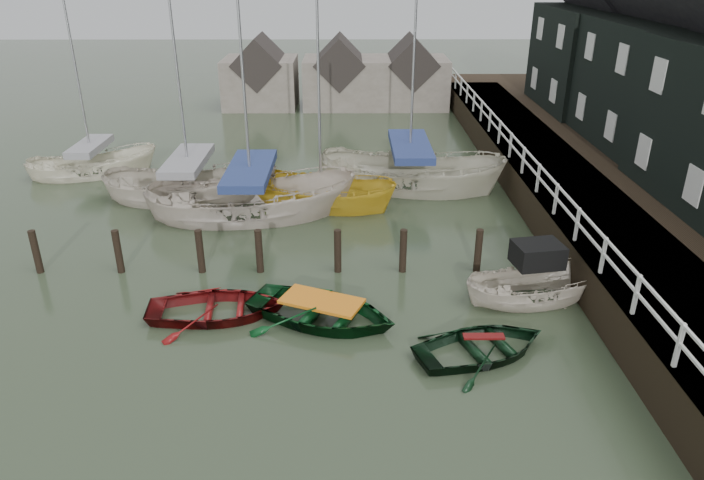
{
  "coord_description": "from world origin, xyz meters",
  "views": [
    {
      "loc": [
        1.54,
        -14.24,
        9.0
      ],
      "look_at": [
        1.63,
        2.28,
        1.4
      ],
      "focal_mm": 32.0,
      "sensor_mm": 36.0,
      "label": 1
    }
  ],
  "objects_px": {
    "sailboat_c": "(321,204)",
    "motorboat": "(534,297)",
    "rowboat_red": "(218,315)",
    "sailboat_e": "(95,173)",
    "rowboat_dkgreen": "(482,354)",
    "rowboat_green": "(322,320)",
    "sailboat_a": "(192,198)",
    "sailboat_d": "(409,186)",
    "sailboat_b": "(253,214)"
  },
  "relations": [
    {
      "from": "sailboat_e",
      "to": "rowboat_red",
      "type": "bearing_deg",
      "value": -165.72
    },
    {
      "from": "rowboat_dkgreen",
      "to": "sailboat_e",
      "type": "height_order",
      "value": "sailboat_e"
    },
    {
      "from": "rowboat_red",
      "to": "sailboat_c",
      "type": "height_order",
      "value": "sailboat_c"
    },
    {
      "from": "sailboat_c",
      "to": "motorboat",
      "type": "bearing_deg",
      "value": -118.27
    },
    {
      "from": "motorboat",
      "to": "sailboat_e",
      "type": "height_order",
      "value": "sailboat_e"
    },
    {
      "from": "rowboat_red",
      "to": "motorboat",
      "type": "height_order",
      "value": "motorboat"
    },
    {
      "from": "sailboat_a",
      "to": "sailboat_c",
      "type": "relative_size",
      "value": 1.21
    },
    {
      "from": "motorboat",
      "to": "sailboat_e",
      "type": "xyz_separation_m",
      "value": [
        -16.57,
        11.17,
        -0.04
      ]
    },
    {
      "from": "motorboat",
      "to": "sailboat_e",
      "type": "distance_m",
      "value": 19.99
    },
    {
      "from": "rowboat_red",
      "to": "sailboat_e",
      "type": "height_order",
      "value": "sailboat_e"
    },
    {
      "from": "rowboat_dkgreen",
      "to": "motorboat",
      "type": "height_order",
      "value": "motorboat"
    },
    {
      "from": "sailboat_b",
      "to": "sailboat_e",
      "type": "relative_size",
      "value": 1.25
    },
    {
      "from": "sailboat_b",
      "to": "sailboat_d",
      "type": "bearing_deg",
      "value": -69.93
    },
    {
      "from": "rowboat_red",
      "to": "sailboat_b",
      "type": "height_order",
      "value": "sailboat_b"
    },
    {
      "from": "rowboat_green",
      "to": "sailboat_b",
      "type": "height_order",
      "value": "sailboat_b"
    },
    {
      "from": "sailboat_a",
      "to": "sailboat_e",
      "type": "height_order",
      "value": "sailboat_a"
    },
    {
      "from": "sailboat_b",
      "to": "sailboat_c",
      "type": "relative_size",
      "value": 1.3
    },
    {
      "from": "rowboat_green",
      "to": "motorboat",
      "type": "height_order",
      "value": "motorboat"
    },
    {
      "from": "rowboat_green",
      "to": "rowboat_dkgreen",
      "type": "xyz_separation_m",
      "value": [
        3.99,
        -1.58,
        0.0
      ]
    },
    {
      "from": "sailboat_b",
      "to": "sailboat_d",
      "type": "height_order",
      "value": "sailboat_d"
    },
    {
      "from": "rowboat_dkgreen",
      "to": "sailboat_b",
      "type": "xyz_separation_m",
      "value": [
        -6.88,
        9.0,
        0.06
      ]
    },
    {
      "from": "rowboat_red",
      "to": "rowboat_dkgreen",
      "type": "relative_size",
      "value": 1.09
    },
    {
      "from": "motorboat",
      "to": "sailboat_b",
      "type": "height_order",
      "value": "sailboat_b"
    },
    {
      "from": "rowboat_green",
      "to": "rowboat_dkgreen",
      "type": "relative_size",
      "value": 1.19
    },
    {
      "from": "rowboat_red",
      "to": "motorboat",
      "type": "distance_m",
      "value": 8.86
    },
    {
      "from": "sailboat_a",
      "to": "sailboat_e",
      "type": "distance_m",
      "value": 5.89
    },
    {
      "from": "rowboat_red",
      "to": "motorboat",
      "type": "relative_size",
      "value": 0.86
    },
    {
      "from": "sailboat_b",
      "to": "sailboat_d",
      "type": "distance_m",
      "value": 6.84
    },
    {
      "from": "rowboat_green",
      "to": "sailboat_b",
      "type": "xyz_separation_m",
      "value": [
        -2.89,
        7.42,
        0.06
      ]
    },
    {
      "from": "rowboat_green",
      "to": "sailboat_c",
      "type": "bearing_deg",
      "value": 25.54
    },
    {
      "from": "rowboat_green",
      "to": "motorboat",
      "type": "distance_m",
      "value": 6.08
    },
    {
      "from": "sailboat_c",
      "to": "sailboat_b",
      "type": "bearing_deg",
      "value": 136.0
    },
    {
      "from": "motorboat",
      "to": "sailboat_c",
      "type": "xyz_separation_m",
      "value": [
        -6.34,
        7.5,
        -0.09
      ]
    },
    {
      "from": "sailboat_a",
      "to": "rowboat_dkgreen",
      "type": "bearing_deg",
      "value": -137.49
    },
    {
      "from": "sailboat_e",
      "to": "sailboat_b",
      "type": "bearing_deg",
      "value": -140.65
    },
    {
      "from": "sailboat_e",
      "to": "sailboat_d",
      "type": "bearing_deg",
      "value": -116.02
    },
    {
      "from": "rowboat_green",
      "to": "rowboat_dkgreen",
      "type": "bearing_deg",
      "value": -88.38
    },
    {
      "from": "sailboat_e",
      "to": "motorboat",
      "type": "bearing_deg",
      "value": -142.64
    },
    {
      "from": "rowboat_dkgreen",
      "to": "sailboat_e",
      "type": "xyz_separation_m",
      "value": [
        -14.59,
        13.81,
        0.07
      ]
    },
    {
      "from": "rowboat_red",
      "to": "sailboat_b",
      "type": "relative_size",
      "value": 0.3
    },
    {
      "from": "rowboat_green",
      "to": "sailboat_a",
      "type": "xyz_separation_m",
      "value": [
        -5.58,
        9.16,
        0.06
      ]
    },
    {
      "from": "motorboat",
      "to": "sailboat_c",
      "type": "bearing_deg",
      "value": 30.18
    },
    {
      "from": "sailboat_a",
      "to": "sailboat_d",
      "type": "xyz_separation_m",
      "value": [
        8.83,
        1.29,
        -0.0
      ]
    },
    {
      "from": "sailboat_e",
      "to": "rowboat_green",
      "type": "bearing_deg",
      "value": -157.78
    },
    {
      "from": "sailboat_d",
      "to": "sailboat_b",
      "type": "bearing_deg",
      "value": 131.72
    },
    {
      "from": "rowboat_dkgreen",
      "to": "sailboat_a",
      "type": "bearing_deg",
      "value": 21.74
    },
    {
      "from": "sailboat_c",
      "to": "sailboat_d",
      "type": "relative_size",
      "value": 0.71
    },
    {
      "from": "rowboat_red",
      "to": "rowboat_dkgreen",
      "type": "distance_m",
      "value": 7.08
    },
    {
      "from": "motorboat",
      "to": "rowboat_dkgreen",
      "type": "bearing_deg",
      "value": 133.06
    },
    {
      "from": "sailboat_d",
      "to": "sailboat_c",
      "type": "bearing_deg",
      "value": 132.94
    }
  ]
}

